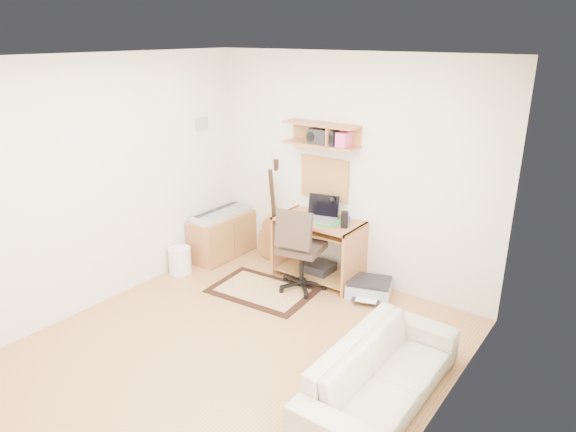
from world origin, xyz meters
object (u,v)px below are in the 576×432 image
Objects in this scene: desk at (318,250)px; task_chair at (302,248)px; sofa at (382,364)px; printer at (369,289)px; cabinet at (222,236)px.

task_chair is at bearing -92.68° from desk.
desk reaches higher than sofa.
sofa is (0.89, -1.50, 0.25)m from printer.
cabinet is (-1.36, 0.15, -0.23)m from task_chair.
desk is 0.99× the size of task_chair.
printer is at bearing -1.37° from desk.
sofa reaches higher than cabinet.
sofa is at bearing -24.42° from cabinet.
task_chair reaches higher than printer.
cabinet is at bearing 65.58° from sofa.
sofa is at bearing -43.86° from desk.
desk is at bearing 160.11° from printer.
task_chair is at bearing -174.92° from printer.
task_chair is 1.13× the size of cabinet.
cabinet reaches higher than printer.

